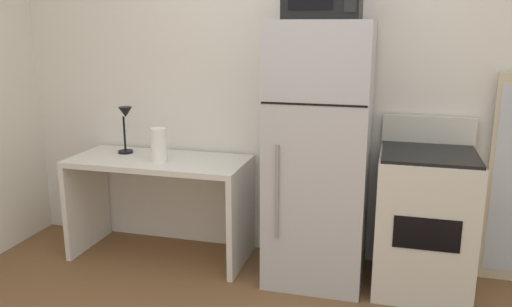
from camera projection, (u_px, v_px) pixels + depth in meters
The scene contains 6 objects.
wall_back_white at pixel (300, 81), 3.70m from camera, with size 5.00×0.10×2.60m, color silver.
desk at pixel (160, 187), 3.80m from camera, with size 1.28×0.57×0.75m.
desk_lamp at pixel (125, 122), 3.83m from camera, with size 0.14×0.12×0.35m.
paper_towel_roll at pixel (159, 145), 3.63m from camera, with size 0.11×0.11×0.24m, color white.
refrigerator at pixel (319, 155), 3.40m from camera, with size 0.64×0.64×1.72m.
oven_range at pixel (424, 220), 3.34m from camera, with size 0.60×0.61×1.10m.
Camera 1 is at (0.66, -1.97, 1.69)m, focal length 36.42 mm.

